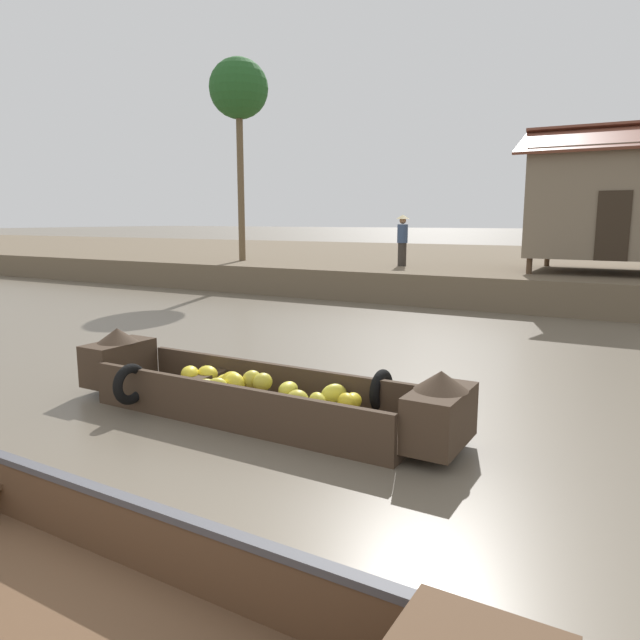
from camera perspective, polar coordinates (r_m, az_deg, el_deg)
ground_plane at (r=12.81m, az=14.53°, el=-1.46°), size 300.00×300.00×0.00m
riverbank_strip at (r=25.77m, az=22.22°, el=4.62°), size 160.00×20.00×0.90m
banana_boat at (r=7.35m, az=-6.37°, el=-6.98°), size 5.31×1.80×0.90m
stilt_house_left at (r=18.98m, az=26.87°, el=10.14°), size 5.19×4.08×4.16m
palm_tree_near at (r=22.60m, az=-7.84°, el=20.99°), size 2.10×2.10×7.13m
vendor_person at (r=19.63m, az=7.96°, el=7.89°), size 0.44×0.44×1.66m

